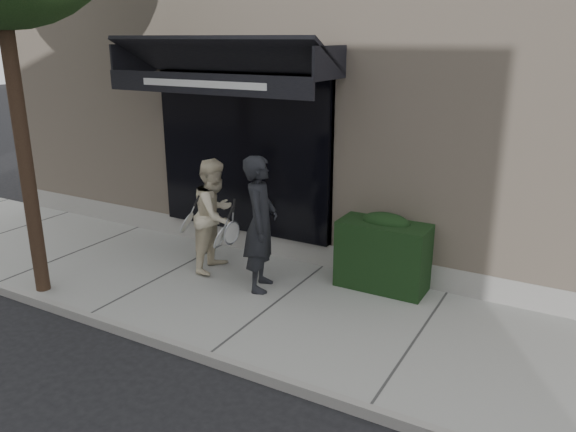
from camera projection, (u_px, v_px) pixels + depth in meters
The scene contains 7 objects.
ground at pixel (276, 310), 7.86m from camera, with size 80.00×80.00×0.00m, color black.
sidewalk at pixel (276, 306), 7.84m from camera, with size 20.00×3.00×0.12m, color #959691.
curb at pixel (208, 358), 6.55m from camera, with size 20.00×0.10×0.14m, color gray.
building_facade at pixel (401, 86), 11.15m from camera, with size 14.30×8.04×5.64m.
hedge at pixel (384, 252), 8.18m from camera, with size 1.30×0.70×1.14m.
pedestrian_front at pixel (260, 224), 7.99m from camera, with size 0.87×0.98×1.98m.
pedestrian_back at pixel (215, 215), 8.72m from camera, with size 0.82×0.95×1.78m.
Camera 1 is at (3.63, -6.09, 3.64)m, focal length 35.00 mm.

